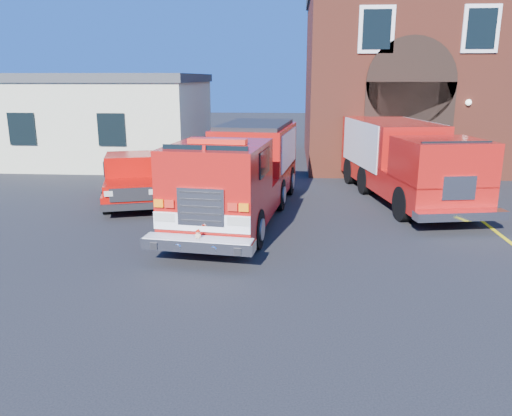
# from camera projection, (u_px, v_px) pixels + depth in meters

# --- Properties ---
(ground) EXTENTS (100.00, 100.00, 0.00)m
(ground) POSITION_uv_depth(u_px,v_px,m) (259.00, 245.00, 12.78)
(ground) COLOR black
(ground) RESTS_ON ground
(parking_stripe_near) EXTENTS (0.12, 3.00, 0.01)m
(parking_stripe_near) POSITION_uv_depth(u_px,v_px,m) (505.00, 239.00, 13.27)
(parking_stripe_near) COLOR #DABF0B
(parking_stripe_near) RESTS_ON ground
(parking_stripe_mid) EXTENTS (0.12, 3.00, 0.01)m
(parking_stripe_mid) POSITION_uv_depth(u_px,v_px,m) (468.00, 210.00, 16.16)
(parking_stripe_mid) COLOR #DABF0B
(parking_stripe_mid) RESTS_ON ground
(parking_stripe_far) EXTENTS (0.12, 3.00, 0.01)m
(parking_stripe_far) POSITION_uv_depth(u_px,v_px,m) (441.00, 190.00, 19.06)
(parking_stripe_far) COLOR #DABF0B
(parking_stripe_far) RESTS_ON ground
(fire_station) EXTENTS (15.20, 10.20, 8.45)m
(fire_station) POSITION_uv_depth(u_px,v_px,m) (461.00, 76.00, 24.54)
(fire_station) COLOR maroon
(fire_station) RESTS_ON ground
(side_building) EXTENTS (10.20, 8.20, 4.35)m
(side_building) POSITION_uv_depth(u_px,v_px,m) (101.00, 117.00, 25.41)
(side_building) COLOR beige
(side_building) RESTS_ON ground
(fire_engine) EXTENTS (3.49, 9.01, 2.71)m
(fire_engine) POSITION_uv_depth(u_px,v_px,m) (242.00, 171.00, 15.17)
(fire_engine) COLOR black
(fire_engine) RESTS_ON ground
(pickup_truck) EXTENTS (3.20, 5.40, 1.67)m
(pickup_truck) POSITION_uv_depth(u_px,v_px,m) (133.00, 178.00, 17.25)
(pickup_truck) COLOR black
(pickup_truck) RESTS_ON ground
(secondary_truck) EXTENTS (3.86, 8.38, 2.62)m
(secondary_truck) POSITION_uv_depth(u_px,v_px,m) (404.00, 159.00, 17.33)
(secondary_truck) COLOR black
(secondary_truck) RESTS_ON ground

